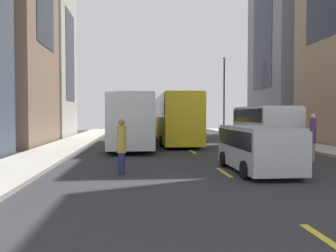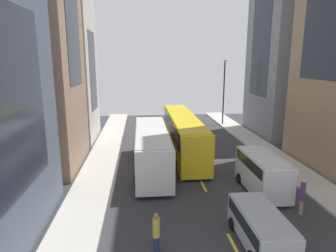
{
  "view_description": "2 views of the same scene",
  "coord_description": "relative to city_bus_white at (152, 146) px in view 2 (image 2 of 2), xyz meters",
  "views": [
    {
      "loc": [
        -3.22,
        -26.26,
        2.14
      ],
      "look_at": [
        -0.68,
        1.15,
        1.22
      ],
      "focal_mm": 36.32,
      "sensor_mm": 36.0,
      "label": 1
    },
    {
      "loc": [
        -4.36,
        -26.15,
        8.74
      ],
      "look_at": [
        -1.56,
        3.35,
        2.12
      ],
      "focal_mm": 31.17,
      "sensor_mm": 36.0,
      "label": 2
    }
  ],
  "objects": [
    {
      "name": "streetcar_yellow",
      "position": [
        3.22,
        4.42,
        0.12
      ],
      "size": [
        2.7,
        14.84,
        3.59
      ],
      "color": "yellow",
      "rests_on": "ground"
    },
    {
      "name": "building_east_2",
      "position": [
        16.28,
        10.73,
        8.51
      ],
      "size": [
        6.55,
        9.12,
        21.03
      ],
      "color": "slate",
      "rests_on": "ground"
    },
    {
      "name": "lane_stripe_4",
      "position": [
        3.53,
        10.38,
        -2.0
      ],
      "size": [
        0.16,
        2.0,
        0.01
      ],
      "primitive_type": "cube",
      "color": "yellow",
      "rests_on": "ground"
    },
    {
      "name": "lane_stripe_6",
      "position": [
        3.53,
        24.38,
        -2.0
      ],
      "size": [
        0.16,
        2.0,
        0.01
      ],
      "primitive_type": "cube",
      "color": "yellow",
      "rests_on": "ground"
    },
    {
      "name": "lane_stripe_5",
      "position": [
        3.53,
        17.38,
        -2.0
      ],
      "size": [
        0.16,
        2.0,
        0.01
      ],
      "primitive_type": "cube",
      "color": "yellow",
      "rests_on": "ground"
    },
    {
      "name": "car_silver_0",
      "position": [
        4.82,
        -10.57,
        -1.0
      ],
      "size": [
        2.06,
        4.48,
        1.7
      ],
      "color": "#B7BABF",
      "rests_on": "ground"
    },
    {
      "name": "streetlamp_near",
      "position": [
        10.58,
        16.36,
        3.43
      ],
      "size": [
        0.44,
        0.44,
        8.89
      ],
      "color": "black",
      "rests_on": "ground"
    },
    {
      "name": "lane_stripe_2",
      "position": [
        3.53,
        -3.62,
        -2.0
      ],
      "size": [
        0.16,
        2.0,
        0.01
      ],
      "primitive_type": "cube",
      "color": "yellow",
      "rests_on": "ground"
    },
    {
      "name": "ground_plane",
      "position": [
        3.53,
        3.38,
        -2.01
      ],
      "size": [
        42.61,
        42.61,
        0.0
      ],
      "primitive_type": "plane",
      "color": "#333335"
    },
    {
      "name": "lane_stripe_1",
      "position": [
        3.53,
        -10.62,
        -2.0
      ],
      "size": [
        0.16,
        2.0,
        0.01
      ],
      "primitive_type": "cube",
      "color": "yellow",
      "rests_on": "ground"
    },
    {
      "name": "lane_stripe_3",
      "position": [
        3.53,
        3.38,
        -2.0
      ],
      "size": [
        0.16,
        2.0,
        0.01
      ],
      "primitive_type": "cube",
      "color": "yellow",
      "rests_on": "ground"
    },
    {
      "name": "car_orange_1",
      "position": [
        0.24,
        8.97,
        -1.09
      ],
      "size": [
        1.98,
        4.15,
        1.56
      ],
      "color": "orange",
      "rests_on": "ground"
    },
    {
      "name": "delivery_van_white",
      "position": [
        7.28,
        -4.94,
        -0.5
      ],
      "size": [
        2.25,
        5.07,
        2.58
      ],
      "color": "white",
      "rests_on": "ground"
    },
    {
      "name": "sidewalk_east",
      "position": [
        11.46,
        3.38,
        -1.93
      ],
      "size": [
        2.76,
        44.0,
        0.15
      ],
      "primitive_type": "cube",
      "color": "#B2ADA3",
      "rests_on": "ground"
    },
    {
      "name": "pedestrian_crossing_mid",
      "position": [
        8.33,
        -8.09,
        -0.82
      ],
      "size": [
        0.29,
        0.29,
        2.19
      ],
      "rotation": [
        0.0,
        0.0,
        0.78
      ],
      "color": "gray",
      "rests_on": "ground"
    },
    {
      "name": "sidewalk_west",
      "position": [
        -4.39,
        3.38,
        -1.93
      ],
      "size": [
        2.76,
        44.0,
        0.15
      ],
      "primitive_type": "cube",
      "color": "#B2ADA3",
      "rests_on": "ground"
    },
    {
      "name": "pedestrian_walking_far",
      "position": [
        -0.22,
        -10.71,
        -0.95
      ],
      "size": [
        0.34,
        0.34,
        1.98
      ],
      "rotation": [
        0.0,
        0.0,
        5.55
      ],
      "color": "navy",
      "rests_on": "ground"
    },
    {
      "name": "city_bus_white",
      "position": [
        0.0,
        0.0,
        0.0
      ],
      "size": [
        2.8,
        11.17,
        3.35
      ],
      "color": "silver",
      "rests_on": "ground"
    },
    {
      "name": "building_west_2",
      "position": [
        -9.23,
        10.27,
        5.64
      ],
      "size": [
        6.58,
        7.45,
        15.3
      ],
      "color": "beige",
      "rests_on": "ground"
    }
  ]
}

